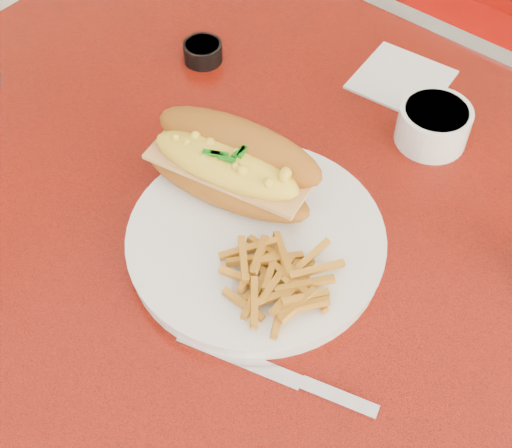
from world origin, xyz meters
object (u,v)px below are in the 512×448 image
Objects in this scene: dinner_plate at (256,241)px; diner_table at (304,302)px; mac_hoagie at (231,164)px; gravy_ramekin at (433,124)px; fork at (233,256)px; knife at (292,380)px; sauce_cup_left at (203,51)px.

diner_table is at bearing 65.57° from dinner_plate.
dinner_plate is at bearing -39.93° from mac_hoagie.
mac_hoagie is at bearing -119.01° from gravy_ramekin.
mac_hoagie is at bearing -163.96° from diner_table.
gravy_ramekin is at bearing -4.60° from fork.
mac_hoagie is 1.08× the size of knife.
sauce_cup_left is 0.49m from knife.
dinner_plate is at bearing -114.43° from diner_table.
dinner_plate is 0.04m from fork.
gravy_ramekin reaches higher than knife.
mac_hoagie reaches higher than sauce_cup_left.
dinner_plate reaches higher than knife.
dinner_plate is 0.16m from knife.
sauce_cup_left is at bearing 128.67° from mac_hoagie.
mac_hoagie is 0.26m from gravy_ramekin.
fork is (-0.00, -0.04, 0.01)m from dinner_plate.
sauce_cup_left is (-0.19, 0.16, -0.04)m from mac_hoagie.
gravy_ramekin is (0.06, 0.30, 0.01)m from fork.
fork is at bearing -106.98° from diner_table.
diner_table is 5.68× the size of mac_hoagie.
sauce_cup_left is (-0.25, 0.23, -0.01)m from fork.
diner_table is 0.36m from sauce_cup_left.
gravy_ramekin is at bearing 81.03° from diner_table.
diner_table is at bearing 5.06° from mac_hoagie.
diner_table is at bearing -25.42° from sauce_cup_left.
fork is at bearing -59.62° from mac_hoagie.
knife is (0.38, -0.30, -0.01)m from sauce_cup_left.
fork reaches higher than knife.
mac_hoagie is (-0.07, 0.04, 0.05)m from dinner_plate.
fork is at bearing -42.65° from sauce_cup_left.
diner_table is 0.25m from knife.
fork is 0.14m from knife.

